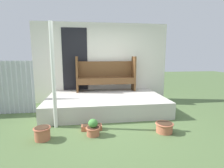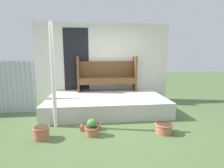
% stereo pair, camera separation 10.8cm
% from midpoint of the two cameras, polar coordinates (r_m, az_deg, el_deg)
% --- Properties ---
extents(ground_plane, '(24.00, 24.00, 0.00)m').
position_cam_midpoint_polar(ground_plane, '(4.15, -1.82, -12.66)').
color(ground_plane, '#516B3D').
extents(porch_slab, '(3.22, 2.02, 0.41)m').
position_cam_midpoint_polar(porch_slab, '(5.04, -2.78, -6.19)').
color(porch_slab, beige).
rests_on(porch_slab, ground_plane).
extents(house_wall, '(4.42, 0.08, 2.60)m').
position_cam_midpoint_polar(house_wall, '(5.90, -4.16, 6.89)').
color(house_wall, white).
rests_on(house_wall, ground_plane).
extents(support_post, '(0.08, 0.08, 2.23)m').
position_cam_midpoint_polar(support_post, '(3.87, -19.35, 2.30)').
color(support_post, white).
rests_on(support_post, ground_plane).
extents(bench, '(1.88, 0.41, 1.11)m').
position_cam_midpoint_polar(bench, '(5.65, -2.55, 3.30)').
color(bench, brown).
rests_on(bench, porch_slab).
extents(flower_pot_left, '(0.32, 0.32, 0.25)m').
position_cam_midpoint_polar(flower_pot_left, '(3.62, -22.64, -14.51)').
color(flower_pot_left, '#B76647').
rests_on(flower_pot_left, ground_plane).
extents(flower_pot_middle, '(0.29, 0.29, 0.33)m').
position_cam_midpoint_polar(flower_pot_middle, '(3.55, -7.10, -14.15)').
color(flower_pot_middle, '#B76647').
rests_on(flower_pot_middle, ground_plane).
extents(flower_pot_right, '(0.37, 0.37, 0.20)m').
position_cam_midpoint_polar(flower_pot_right, '(3.80, 15.92, -13.35)').
color(flower_pot_right, '#B76647').
rests_on(flower_pot_right, ground_plane).
extents(planter_box_rect, '(0.43, 0.18, 0.11)m').
position_cam_midpoint_polar(planter_box_rect, '(3.83, -7.47, -13.82)').
color(planter_box_rect, '#B76647').
rests_on(planter_box_rect, ground_plane).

